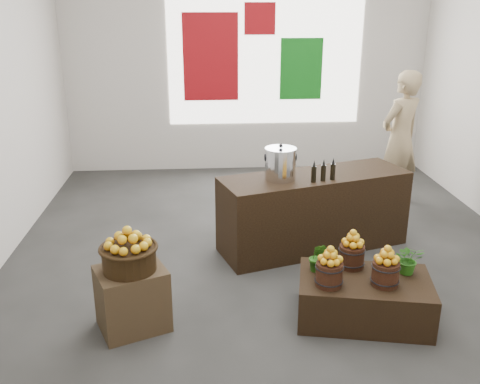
{
  "coord_description": "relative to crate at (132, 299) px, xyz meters",
  "views": [
    {
      "loc": [
        -0.75,
        -5.48,
        2.75
      ],
      "look_at": [
        -0.39,
        -0.4,
        0.94
      ],
      "focal_mm": 40.0,
      "sensor_mm": 36.0,
      "label": 1
    }
  ],
  "objects": [
    {
      "name": "display_table",
      "position": [
        2.08,
        -0.0,
        -0.08
      ],
      "size": [
        1.29,
        0.94,
        0.41
      ],
      "primitive_type": "cube",
      "rotation": [
        0.0,
        0.0,
        -0.2
      ],
      "color": "black",
      "rests_on": "ground"
    },
    {
      "name": "wicker_basket",
      "position": [
        0.0,
        0.0,
        0.39
      ],
      "size": [
        0.46,
        0.46,
        0.21
      ],
      "primitive_type": "cylinder",
      "color": "black",
      "rests_on": "crate"
    },
    {
      "name": "stock_pot_left",
      "position": [
        1.5,
        1.41,
        0.78
      ],
      "size": [
        0.34,
        0.34,
        0.34
      ],
      "primitive_type": "cylinder",
      "color": "silver",
      "rests_on": "counter"
    },
    {
      "name": "herb_garnish_right",
      "position": [
        2.49,
        0.07,
        0.26
      ],
      "size": [
        0.29,
        0.26,
        0.29
      ],
      "primitive_type": "imported",
      "rotation": [
        0.0,
        0.0,
        -0.18
      ],
      "color": "#1F5512",
      "rests_on": "display_table"
    },
    {
      "name": "deco_green_right",
      "position": [
        2.31,
        4.78,
        1.41
      ],
      "size": [
        0.7,
        0.04,
        1.0
      ],
      "primitive_type": "cube",
      "color": "#106A16",
      "rests_on": "back_wall"
    },
    {
      "name": "ground",
      "position": [
        1.41,
        1.31,
        -0.29
      ],
      "size": [
        7.0,
        7.0,
        0.0
      ],
      "primitive_type": "plane",
      "color": "#353533",
      "rests_on": "ground"
    },
    {
      "name": "back_opening",
      "position": [
        1.71,
        4.79,
        1.71
      ],
      "size": [
        3.2,
        0.02,
        2.4
      ],
      "primitive_type": "cube",
      "color": "white",
      "rests_on": "back_wall"
    },
    {
      "name": "herb_garnish_left",
      "position": [
        1.67,
        0.17,
        0.26
      ],
      "size": [
        0.19,
        0.18,
        0.29
      ],
      "primitive_type": "imported",
      "rotation": [
        0.0,
        0.0,
        -0.39
      ],
      "color": "#1F5512",
      "rests_on": "display_table"
    },
    {
      "name": "counter",
      "position": [
        1.92,
        1.55,
        0.16
      ],
      "size": [
        2.3,
        1.32,
        0.89
      ],
      "primitive_type": "cube",
      "rotation": [
        0.0,
        0.0,
        0.31
      ],
      "color": "black",
      "rests_on": "ground"
    },
    {
      "name": "apple_bucket_front_left",
      "position": [
        1.72,
        -0.09,
        0.23
      ],
      "size": [
        0.23,
        0.23,
        0.22
      ],
      "primitive_type": "cylinder",
      "color": "#39180F",
      "rests_on": "display_table"
    },
    {
      "name": "apple_bucket_front_right",
      "position": [
        2.22,
        -0.12,
        0.23
      ],
      "size": [
        0.23,
        0.23,
        0.22
      ],
      "primitive_type": "cylinder",
      "color": "#39180F",
      "rests_on": "display_table"
    },
    {
      "name": "apples_in_bucket_front_left",
      "position": [
        1.72,
        -0.09,
        0.41
      ],
      "size": [
        0.18,
        0.18,
        0.16
      ],
      "primitive_type": null,
      "color": "#9F1F05",
      "rests_on": "apple_bucket_front_left"
    },
    {
      "name": "deco_red_left",
      "position": [
        0.81,
        4.78,
        1.61
      ],
      "size": [
        0.9,
        0.04,
        1.4
      ],
      "primitive_type": "cube",
      "color": "maroon",
      "rests_on": "back_wall"
    },
    {
      "name": "apples_in_bucket_front_right",
      "position": [
        2.22,
        -0.12,
        0.41
      ],
      "size": [
        0.18,
        0.18,
        0.16
      ],
      "primitive_type": null,
      "color": "#9F1F05",
      "rests_on": "apple_bucket_front_right"
    },
    {
      "name": "oil_cruets",
      "position": [
        1.99,
        1.34,
        0.73
      ],
      "size": [
        0.25,
        0.13,
        0.25
      ],
      "primitive_type": null,
      "rotation": [
        0.0,
        0.0,
        0.31
      ],
      "color": "black",
      "rests_on": "counter"
    },
    {
      "name": "deco_red_upper",
      "position": [
        1.61,
        4.78,
        2.21
      ],
      "size": [
        0.5,
        0.04,
        0.5
      ],
      "primitive_type": "cube",
      "color": "maroon",
      "rests_on": "back_wall"
    },
    {
      "name": "shopper",
      "position": [
        3.4,
        2.94,
        0.66
      ],
      "size": [
        0.83,
        0.74,
        1.9
      ],
      "primitive_type": "imported",
      "rotation": [
        0.0,
        0.0,
        3.68
      ],
      "color": "tan",
      "rests_on": "ground"
    },
    {
      "name": "apples_in_basket",
      "position": [
        0.0,
        0.0,
        0.59
      ],
      "size": [
        0.36,
        0.36,
        0.19
      ],
      "primitive_type": null,
      "color": "#9F1F05",
      "rests_on": "wicker_basket"
    },
    {
      "name": "apples_in_bucket_rear",
      "position": [
        2.01,
        0.23,
        0.41
      ],
      "size": [
        0.18,
        0.18,
        0.16
      ],
      "primitive_type": null,
      "color": "#9F1F05",
      "rests_on": "apple_bucket_rear"
    },
    {
      "name": "apple_bucket_rear",
      "position": [
        2.01,
        0.23,
        0.23
      ],
      "size": [
        0.23,
        0.23,
        0.22
      ],
      "primitive_type": "cylinder",
      "color": "#39180F",
      "rests_on": "display_table"
    },
    {
      "name": "back_wall",
      "position": [
        1.41,
        4.81,
        1.71
      ],
      "size": [
        6.0,
        0.04,
        4.0
      ],
      "primitive_type": "cube",
      "color": "beige",
      "rests_on": "ground"
    },
    {
      "name": "crate",
      "position": [
        0.0,
        0.0,
        0.0
      ],
      "size": [
        0.71,
        0.66,
        0.57
      ],
      "primitive_type": "cube",
      "rotation": [
        0.0,
        0.0,
        0.4
      ],
      "color": "#4C3723",
      "rests_on": "ground"
    }
  ]
}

